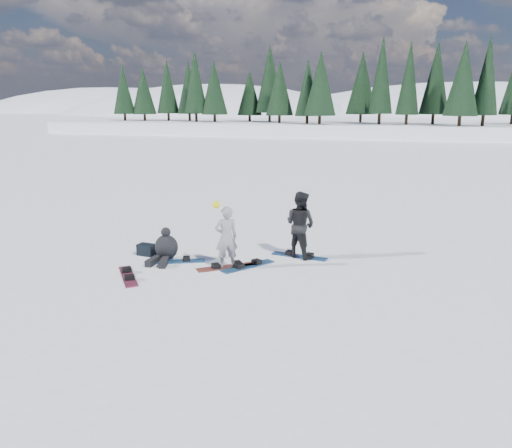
{
  "coord_description": "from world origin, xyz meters",
  "views": [
    {
      "loc": [
        2.7,
        -9.99,
        3.95
      ],
      "look_at": [
        -0.75,
        1.26,
        1.1
      ],
      "focal_mm": 35.0,
      "sensor_mm": 36.0,
      "label": 1
    }
  ],
  "objects_px": {
    "snowboarder_woman": "(226,237)",
    "gear_bag": "(146,250)",
    "seated_rider": "(165,248)",
    "snowboard_loose_b": "(128,276)",
    "snowboard_loose_a": "(248,266)",
    "snowboarder_man": "(300,225)",
    "snowboard_loose_c": "(176,262)"
  },
  "relations": [
    {
      "from": "gear_bag",
      "to": "snowboard_loose_a",
      "type": "height_order",
      "value": "gear_bag"
    },
    {
      "from": "snowboard_loose_a",
      "to": "snowboard_loose_c",
      "type": "distance_m",
      "value": 1.89
    },
    {
      "from": "snowboarder_man",
      "to": "snowboarder_woman",
      "type": "bearing_deg",
      "value": 66.56
    },
    {
      "from": "snowboard_loose_a",
      "to": "snowboard_loose_b",
      "type": "height_order",
      "value": "same"
    },
    {
      "from": "gear_bag",
      "to": "snowboarder_woman",
      "type": "bearing_deg",
      "value": -8.54
    },
    {
      "from": "snowboarder_woman",
      "to": "snowboard_loose_a",
      "type": "height_order",
      "value": "snowboarder_woman"
    },
    {
      "from": "seated_rider",
      "to": "snowboard_loose_b",
      "type": "distance_m",
      "value": 1.47
    },
    {
      "from": "snowboard_loose_c",
      "to": "gear_bag",
      "type": "bearing_deg",
      "value": 137.44
    },
    {
      "from": "snowboarder_man",
      "to": "seated_rider",
      "type": "height_order",
      "value": "snowboarder_man"
    },
    {
      "from": "snowboard_loose_a",
      "to": "snowboard_loose_c",
      "type": "height_order",
      "value": "same"
    },
    {
      "from": "snowboard_loose_c",
      "to": "snowboard_loose_b",
      "type": "relative_size",
      "value": 1.0
    },
    {
      "from": "snowboarder_woman",
      "to": "gear_bag",
      "type": "height_order",
      "value": "snowboarder_woman"
    },
    {
      "from": "snowboard_loose_c",
      "to": "snowboarder_woman",
      "type": "bearing_deg",
      "value": -25.55
    },
    {
      "from": "snowboarder_woman",
      "to": "snowboarder_man",
      "type": "relative_size",
      "value": 0.96
    },
    {
      "from": "snowboarder_woman",
      "to": "gear_bag",
      "type": "bearing_deg",
      "value": -42.66
    },
    {
      "from": "snowboarder_woman",
      "to": "snowboard_loose_c",
      "type": "bearing_deg",
      "value": -35.33
    },
    {
      "from": "snowboarder_man",
      "to": "gear_bag",
      "type": "height_order",
      "value": "snowboarder_man"
    },
    {
      "from": "snowboarder_man",
      "to": "snowboard_loose_b",
      "type": "relative_size",
      "value": 1.17
    },
    {
      "from": "snowboard_loose_c",
      "to": "seated_rider",
      "type": "bearing_deg",
      "value": 141.68
    },
    {
      "from": "gear_bag",
      "to": "snowboard_loose_c",
      "type": "relative_size",
      "value": 0.3
    },
    {
      "from": "snowboard_loose_b",
      "to": "snowboard_loose_a",
      "type": "bearing_deg",
      "value": 84.06
    },
    {
      "from": "gear_bag",
      "to": "snowboard_loose_b",
      "type": "xyz_separation_m",
      "value": [
        0.44,
        -1.67,
        -0.14
      ]
    },
    {
      "from": "snowboard_loose_a",
      "to": "snowboard_loose_b",
      "type": "relative_size",
      "value": 1.0
    },
    {
      "from": "gear_bag",
      "to": "snowboard_loose_b",
      "type": "relative_size",
      "value": 0.3
    },
    {
      "from": "snowboarder_woman",
      "to": "seated_rider",
      "type": "distance_m",
      "value": 1.78
    },
    {
      "from": "seated_rider",
      "to": "snowboard_loose_a",
      "type": "height_order",
      "value": "seated_rider"
    },
    {
      "from": "snowboarder_man",
      "to": "snowboard_loose_a",
      "type": "distance_m",
      "value": 1.81
    },
    {
      "from": "gear_bag",
      "to": "snowboard_loose_b",
      "type": "bearing_deg",
      "value": -75.25
    },
    {
      "from": "gear_bag",
      "to": "snowboard_loose_a",
      "type": "bearing_deg",
      "value": -2.93
    },
    {
      "from": "gear_bag",
      "to": "snowboard_loose_c",
      "type": "distance_m",
      "value": 1.07
    },
    {
      "from": "seated_rider",
      "to": "snowboard_loose_b",
      "type": "height_order",
      "value": "seated_rider"
    },
    {
      "from": "seated_rider",
      "to": "snowboard_loose_b",
      "type": "bearing_deg",
      "value": -109.27
    }
  ]
}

